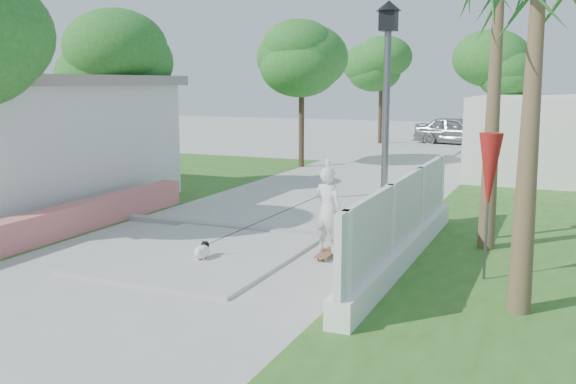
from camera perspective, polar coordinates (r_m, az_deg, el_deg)
The scene contains 18 objects.
ground at distance 8.64m, azimuth -21.65°, elevation -11.71°, with size 90.00×90.00×0.00m, color #B7B7B2.
path_strip at distance 26.42m, azimuth 10.55°, elevation 3.00°, with size 3.20×36.00×0.06m, color #B7B7B2.
curb at distance 13.32m, azimuth -3.17°, elevation -3.32°, with size 6.50×0.25×0.10m, color #999993.
grass_left at distance 18.94m, azimuth -19.63°, elevation -0.11°, with size 8.00×20.00×0.01m, color #2F601E.
pink_wall at distance 13.21m, azimuth -21.03°, elevation -2.92°, with size 0.45×8.20×0.80m.
lattice_fence at distance 11.16m, azimuth 10.28°, elevation -3.44°, with size 0.35×7.00×1.50m.
building_right at distance 23.66m, azimuth 23.87°, elevation 4.65°, with size 6.00×8.00×2.60m, color silver.
street_lamp at distance 11.49m, azimuth 8.70°, elevation 6.48°, with size 0.44×0.44×4.44m.
bollard at distance 16.76m, azimuth 3.56°, elevation 1.23°, with size 0.14×0.14×1.09m.
patio_umbrella at distance 10.24m, azimuth 17.47°, elevation 1.59°, with size 0.36×0.36×2.30m.
tree_left_mid at distance 18.06m, azimuth -15.62°, elevation 10.78°, with size 3.20×3.20×4.85m.
tree_path_left at distance 23.32m, azimuth 1.25°, elevation 11.61°, with size 3.40×3.40×5.23m.
tree_path_right at distance 25.71m, azimuth 17.90°, elevation 10.25°, with size 3.00×3.00×4.79m.
tree_path_far at distance 32.74m, azimuth 8.34°, elevation 10.98°, with size 3.20×3.20×5.17m.
palm_near at distance 8.85m, azimuth 21.29°, elevation 14.91°, with size 1.80×1.80×4.70m.
skateboarder at distance 11.24m, azimuth -1.22°, elevation -2.42°, with size 2.19×1.37×1.61m.
dog at distance 11.19m, azimuth -7.61°, elevation -5.21°, with size 0.30×0.49×0.34m.
parked_car at distance 32.60m, azimuth 14.82°, elevation 5.28°, with size 1.66×4.13×1.41m, color #A2A6AA.
Camera 1 is at (5.83, -5.60, 3.06)m, focal length 40.00 mm.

